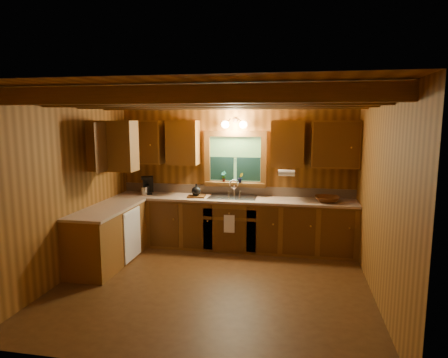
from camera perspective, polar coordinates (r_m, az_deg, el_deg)
room at (r=5.15m, az=-1.66°, el=-1.87°), size 4.20×4.20×4.20m
ceiling_beams at (r=5.07m, az=-1.72°, el=11.46°), size 4.20×2.54×0.18m
base_cabinets at (r=6.68m, az=-3.41°, el=-7.08°), size 4.20×2.22×0.86m
countertop at (r=6.58m, az=-3.32°, el=-3.29°), size 4.20×2.24×0.04m
backsplash at (r=7.03m, az=1.65°, el=-1.66°), size 4.20×0.02×0.16m
dishwasher_panel at (r=6.44m, az=-13.28°, el=-7.90°), size 0.02×0.60×0.80m
upper_cabinets at (r=6.59m, az=-3.83°, el=5.16°), size 4.19×1.77×0.78m
window at (r=6.94m, az=1.65°, el=2.77°), size 1.12×0.08×1.00m
window_sill at (r=6.95m, az=1.57°, el=-0.62°), size 1.06×0.14×0.04m
wall_sconce at (r=6.78m, az=1.51°, el=8.01°), size 0.45×0.21×0.17m
paper_towel_roll at (r=6.54m, az=9.15°, el=0.90°), size 0.27×0.11×0.11m
dish_towel at (r=6.54m, az=0.77°, el=-6.60°), size 0.18×0.01×0.30m
sink at (r=6.78m, az=1.27°, el=-3.12°), size 0.82×0.48×0.43m
coffee_maker at (r=7.25m, az=-11.17°, el=-0.90°), size 0.18×0.23×0.32m
utensil_crock at (r=7.16m, az=-11.59°, el=-1.66°), size 0.11×0.11×0.32m
cutting_board at (r=6.83m, az=-4.09°, el=-2.56°), size 0.32×0.25×0.03m
teakettle at (r=6.81m, az=-4.09°, el=-1.77°), size 0.16×0.16×0.21m
wicker_basket at (r=6.62m, az=14.87°, el=-2.89°), size 0.41×0.41×0.10m
potted_plant_left at (r=6.96m, az=-0.06°, el=0.36°), size 0.11×0.09×0.19m
potted_plant_right at (r=6.88m, az=2.41°, el=0.19°), size 0.12×0.11×0.18m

